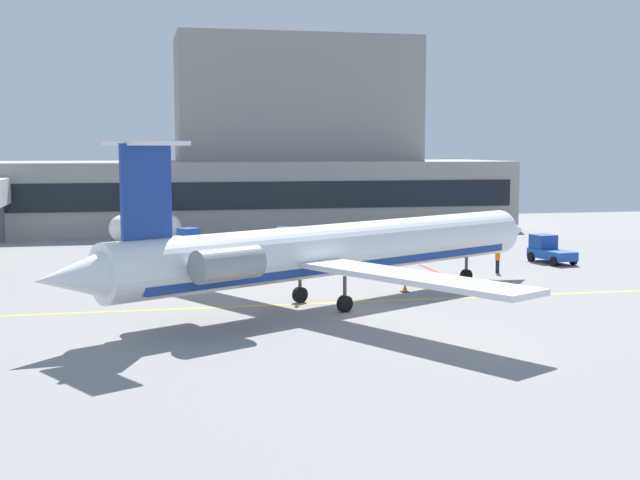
# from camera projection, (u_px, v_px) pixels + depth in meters

# --- Properties ---
(ground) EXTENTS (120.00, 120.00, 0.11)m
(ground) POSITION_uv_depth(u_px,v_px,m) (350.00, 310.00, 46.62)
(ground) COLOR gray
(terminal_building) EXTENTS (55.68, 16.68, 21.13)m
(terminal_building) POSITION_uv_depth(u_px,v_px,m) (270.00, 157.00, 94.04)
(terminal_building) COLOR gray
(terminal_building) RESTS_ON ground
(regional_jet) EXTENTS (31.90, 26.78, 9.12)m
(regional_jet) POSITION_uv_depth(u_px,v_px,m) (333.00, 250.00, 47.35)
(regional_jet) COLOR white
(regional_jet) RESTS_ON ground
(baggage_tug) EXTENTS (2.83, 3.80, 1.81)m
(baggage_tug) POSITION_uv_depth(u_px,v_px,m) (285.00, 239.00, 74.23)
(baggage_tug) COLOR #1E4CB2
(baggage_tug) RESTS_ON ground
(pushback_tractor) EXTENTS (2.59, 4.30, 2.09)m
(pushback_tractor) POSITION_uv_depth(u_px,v_px,m) (549.00, 250.00, 65.24)
(pushback_tractor) COLOR #1E4CB2
(pushback_tractor) RESTS_ON ground
(belt_loader) EXTENTS (3.23, 3.88, 2.31)m
(belt_loader) POSITION_uv_depth(u_px,v_px,m) (193.00, 244.00, 68.42)
(belt_loader) COLOR #1E4CB2
(belt_loader) RESTS_ON ground
(fuel_tank) EXTENTS (6.47, 2.51, 2.78)m
(fuel_tank) POSITION_uv_depth(u_px,v_px,m) (145.00, 228.00, 76.67)
(fuel_tank) COLOR white
(fuel_tank) RESTS_ON ground
(marshaller) EXTENTS (0.34, 0.83, 1.95)m
(marshaller) POSITION_uv_depth(u_px,v_px,m) (498.00, 259.00, 59.83)
(marshaller) COLOR #191E33
(marshaller) RESTS_ON ground
(safety_cone_alpha) EXTENTS (0.47, 0.47, 0.55)m
(safety_cone_alpha) POSITION_uv_depth(u_px,v_px,m) (405.00, 288.00, 52.02)
(safety_cone_alpha) COLOR orange
(safety_cone_alpha) RESTS_ON ground
(safety_cone_bravo) EXTENTS (0.47, 0.47, 0.55)m
(safety_cone_bravo) POSITION_uv_depth(u_px,v_px,m) (102.00, 292.00, 50.64)
(safety_cone_bravo) COLOR orange
(safety_cone_bravo) RESTS_ON ground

